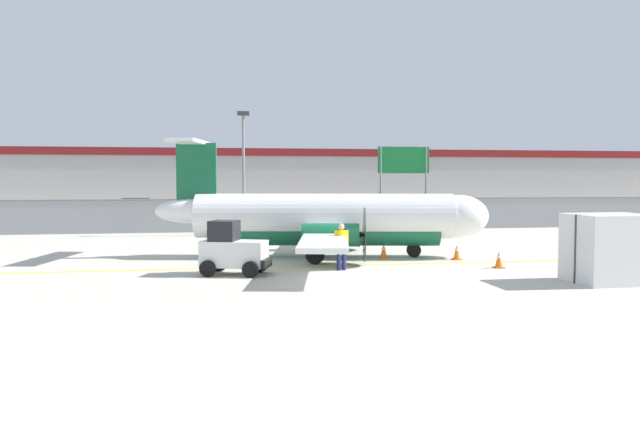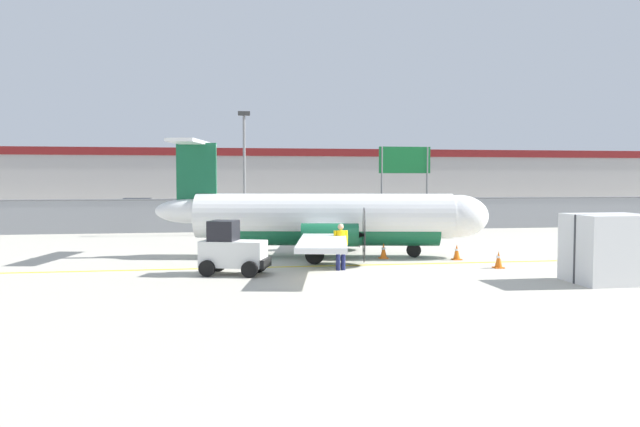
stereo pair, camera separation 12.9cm
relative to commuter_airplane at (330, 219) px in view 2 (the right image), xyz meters
The scene contains 17 objects.
ground_plane 3.27m from the commuter_airplane, 69.65° to the right, with size 140.00×140.00×0.01m.
perimeter_fence 13.37m from the commuter_airplane, 85.74° to the left, with size 98.00×0.10×2.10m.
parking_lot_strip 24.89m from the commuter_airplane, 87.71° to the left, with size 98.00×17.00×0.12m.
background_building 43.36m from the commuter_airplane, 88.69° to the left, with size 91.00×8.10×6.50m.
commuter_airplane is the anchor object (origin of this frame).
baggage_tug 6.00m from the commuter_airplane, 134.79° to the right, with size 2.56×1.96×1.88m.
ground_crew_worker 3.94m from the commuter_airplane, 94.00° to the right, with size 0.55×0.39×1.70m.
cargo_container 11.03m from the commuter_airplane, 45.59° to the right, with size 2.44×2.02×2.20m.
traffic_cone_near_left 5.45m from the commuter_airplane, 19.21° to the right, with size 0.36×0.36×0.64m.
traffic_cone_near_right 2.64m from the commuter_airplane, 22.15° to the right, with size 0.36×0.36×0.64m.
traffic_cone_far_left 7.19m from the commuter_airplane, 36.94° to the right, with size 0.36×0.36×0.64m.
parked_car_0 30.53m from the commuter_airplane, 111.89° to the left, with size 4.25×2.10×1.58m.
parked_car_1 27.59m from the commuter_airplane, 96.17° to the left, with size 4.37×2.39×1.58m.
parked_car_2 26.05m from the commuter_airplane, 78.97° to the left, with size 4.21×2.02×1.58m.
parked_car_3 33.02m from the commuter_airplane, 66.77° to the left, with size 4.21×2.02×1.58m.
apron_light_pole 11.73m from the commuter_airplane, 106.15° to the left, with size 0.70×0.30×7.27m.
highway_sign 17.14m from the commuter_airplane, 62.50° to the left, with size 3.60×0.14×5.50m.
Camera 2 is at (-5.56, -21.33, 3.34)m, focal length 35.00 mm.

